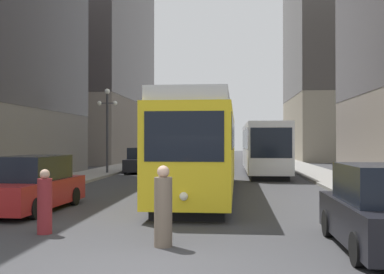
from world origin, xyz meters
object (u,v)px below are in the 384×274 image
transit_bus (263,146)px  streetcar (203,146)px  parked_car_left_mid (33,185)px  parked_car_right_far (382,211)px  pedestrian_crossing_near (45,204)px  parked_car_left_near (141,161)px  pedestrian_crossing_far (163,209)px  lamp_post_left_far (107,118)px

transit_bus → streetcar: bearing=-105.6°
streetcar → parked_car_left_mid: bearing=-134.5°
parked_car_right_far → pedestrian_crossing_near: (-7.82, 1.12, -0.09)m
pedestrian_crossing_near → transit_bus: bearing=56.0°
streetcar → parked_car_right_far: bearing=-65.7°
parked_car_left_near → parked_car_left_mid: 18.15m
pedestrian_crossing_far → parked_car_left_mid: bearing=102.5°
parked_car_left_near → pedestrian_crossing_near: 21.84m
parked_car_left_near → parked_car_left_mid: (0.00, -18.15, 0.00)m
transit_bus → parked_car_right_far: bearing=-87.5°
streetcar → parked_car_left_mid: (-5.34, -5.31, -1.26)m
streetcar → transit_bus: streetcar is taller
transit_bus → lamp_post_left_far: bearing=-171.9°
transit_bus → lamp_post_left_far: size_ratio=2.24×
pedestrian_crossing_near → pedestrian_crossing_far: 3.35m
transit_bus → parked_car_left_mid: bearing=-116.4°
pedestrian_crossing_near → streetcar: bearing=53.0°
parked_car_left_near → parked_car_left_mid: size_ratio=0.88×
streetcar → pedestrian_crossing_near: size_ratio=9.41×
transit_bus → lamp_post_left_far: 10.96m
streetcar → parked_car_right_far: size_ratio=3.51×
streetcar → pedestrian_crossing_far: size_ratio=8.52×
streetcar → parked_car_left_near: 13.96m
parked_car_left_near → pedestrian_crossing_far: bearing=-79.4°
parked_car_right_far → lamp_post_left_far: 24.03m
streetcar → pedestrian_crossing_near: 9.65m
parked_car_left_near → streetcar: bearing=-69.3°
parked_car_right_far → pedestrian_crossing_far: size_ratio=2.43×
streetcar → transit_bus: size_ratio=1.18×
parked_car_left_mid → lamp_post_left_far: 16.48m
parked_car_right_far → lamp_post_left_far: (-11.63, 20.80, 3.06)m
parked_car_left_mid → pedestrian_crossing_near: 4.08m
pedestrian_crossing_near → lamp_post_left_far: lamp_post_left_far is taller
pedestrian_crossing_near → lamp_post_left_far: (-3.81, 19.69, 3.15)m
pedestrian_crossing_near → parked_car_left_mid: bearing=101.9°
lamp_post_left_far → pedestrian_crossing_near: bearing=-79.0°
parked_car_left_mid → lamp_post_left_far: lamp_post_left_far is taller
transit_bus → pedestrian_crossing_near: size_ratio=7.97×
lamp_post_left_far → transit_bus: bearing=8.0°
streetcar → parked_car_right_far: streetcar is taller
parked_car_left_mid → pedestrian_crossing_near: size_ratio=3.07×
transit_bus → parked_car_left_near: 8.87m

